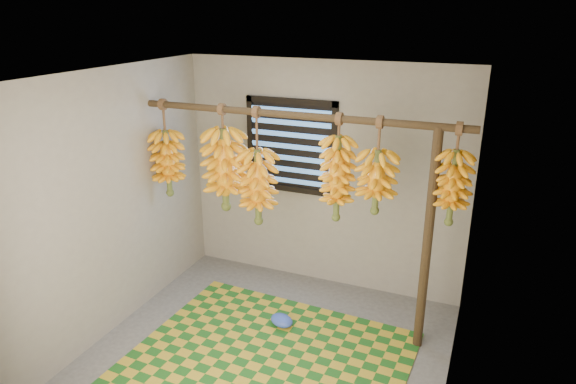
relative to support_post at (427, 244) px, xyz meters
The scene contains 16 objects.
floor 1.71m from the support_post, 149.74° to the right, with size 3.00×3.00×0.01m, color #535353.
ceiling 1.98m from the support_post, 149.74° to the right, with size 3.00×3.00×0.01m, color silver.
wall_back 1.46m from the support_post, 146.14° to the left, with size 3.00×0.01×2.40m, color gray.
wall_left 2.80m from the support_post, 165.49° to the right, with size 0.01×3.00×2.40m, color gray.
wall_right 0.79m from the support_post, 66.46° to the right, with size 0.01×3.00×2.40m, color gray.
window 1.80m from the support_post, 153.40° to the left, with size 1.00×0.04×1.00m.
hanging_pole 1.56m from the support_post, behind, with size 0.06×0.06×3.00m, color #422F19.
support_post is the anchor object (origin of this frame).
woven_mat 1.67m from the support_post, 149.08° to the right, with size 2.30×1.84×0.01m, color #1C5A1A.
plastic_bag 1.57m from the support_post, behind, with size 0.24×0.18×0.10m, color #324FBC.
banana_bunch_a 2.58m from the support_post, behind, with size 0.33×0.33×0.96m.
banana_bunch_b 1.96m from the support_post, behind, with size 0.39×0.39×1.01m.
banana_bunch_c 1.59m from the support_post, behind, with size 0.35×0.35×1.11m.
banana_bunch_d 0.93m from the support_post, behind, with size 0.30×0.30×0.95m.
banana_bunch_e 0.67m from the support_post, behind, with size 0.34×0.34×0.84m.
banana_bunch_f 0.54m from the support_post, ahead, with size 0.29×0.29×0.84m.
Camera 1 is at (1.61, -3.34, 2.87)m, focal length 32.00 mm.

